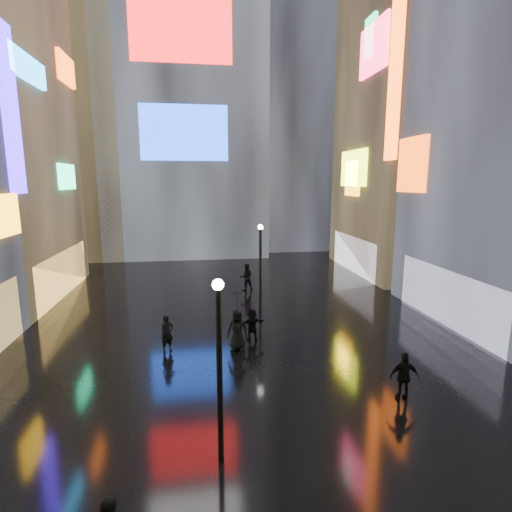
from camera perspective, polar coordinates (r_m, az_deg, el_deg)
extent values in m
plane|color=black|center=(23.17, -2.93, -8.56)|extent=(140.00, 140.00, 0.00)
cube|color=#FFA40C|center=(22.01, -32.12, 4.97)|extent=(0.25, 2.24, 1.94)
cube|color=#3114FF|center=(23.74, -31.68, 17.31)|extent=(0.25, 1.40, 8.00)
cube|color=#FFC659|center=(29.86, -25.89, -2.26)|extent=(0.20, 10.00, 3.00)
cube|color=#19E68C|center=(30.89, -25.42, 10.19)|extent=(0.25, 3.00, 1.71)
cube|color=#1996F3|center=(26.62, -29.93, 22.31)|extent=(0.25, 4.84, 1.37)
cube|color=#FF500C|center=(33.59, -25.51, 22.91)|extent=(0.25, 3.32, 1.94)
cube|color=white|center=(23.73, 25.71, -5.38)|extent=(0.20, 9.00, 3.00)
cube|color=#FF500C|center=(26.31, 21.42, 12.03)|extent=(0.25, 2.99, 3.26)
cube|color=#FF500C|center=(29.53, 19.22, 22.57)|extent=(0.25, 1.40, 10.00)
cube|color=black|center=(37.10, 22.20, 19.80)|extent=(10.00, 12.00, 28.00)
cube|color=white|center=(34.94, 13.82, 0.25)|extent=(0.20, 9.00, 3.00)
cube|color=#DEFF19|center=(34.62, 13.76, 12.07)|extent=(0.25, 4.92, 2.91)
cube|color=#FF3259|center=(33.35, 16.48, 26.61)|extent=(0.25, 4.36, 3.46)
cube|color=#FFA40C|center=(34.71, 13.62, 10.73)|extent=(0.25, 2.63, 2.87)
cube|color=#19E68C|center=(34.23, 16.03, 27.81)|extent=(0.25, 1.69, 2.90)
cube|color=black|center=(47.71, -10.35, 26.78)|extent=(16.00, 14.00, 42.00)
cube|color=#FF1414|center=(40.95, -10.70, 29.56)|extent=(9.00, 0.20, 6.00)
cube|color=#194CFF|center=(38.95, -10.23, 16.95)|extent=(8.00, 0.20, 5.00)
cube|color=black|center=(49.94, 4.84, 21.44)|extent=(12.00, 12.00, 34.00)
cube|color=black|center=(45.71, -24.60, 16.48)|extent=(10.00, 10.00, 26.00)
cylinder|color=black|center=(11.06, -5.22, -16.98)|extent=(0.16, 0.16, 5.00)
sphere|color=white|center=(10.14, -5.46, -4.10)|extent=(0.30, 0.30, 0.30)
cylinder|color=black|center=(23.14, 0.63, -2.13)|extent=(0.16, 0.16, 5.00)
sphere|color=white|center=(22.71, 0.64, 4.15)|extent=(0.30, 0.30, 0.30)
imported|color=black|center=(15.53, 20.40, -15.82)|extent=(1.07, 0.56, 1.75)
imported|color=black|center=(18.53, -2.67, -10.50)|extent=(1.02, 0.77, 1.88)
imported|color=black|center=(19.57, -0.58, -9.77)|extent=(1.54, 0.86, 1.59)
imported|color=black|center=(18.77, -12.57, -10.76)|extent=(0.74, 0.68, 1.70)
imported|color=black|center=(28.17, -1.39, -3.04)|extent=(1.00, 0.82, 1.91)
imported|color=black|center=(18.08, -2.71, -6.37)|extent=(1.30, 1.31, 0.91)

